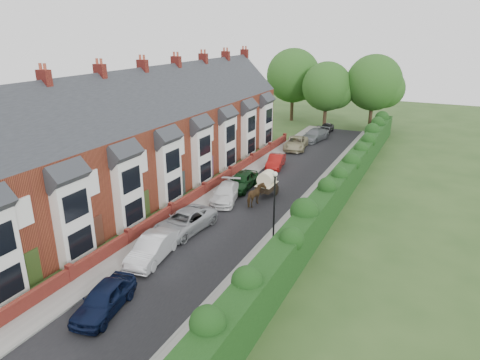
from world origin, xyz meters
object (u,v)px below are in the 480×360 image
object	(u,v)px
car_green	(242,181)
horse_cart	(267,182)
car_grey	(315,135)
car_navy	(104,299)
car_beige	(296,143)
car_silver_b	(184,222)
car_red	(276,161)
horse	(256,195)
car_silver_a	(153,248)
lamppost	(274,199)
car_black	(326,128)
car_white	(226,193)

from	to	relation	value
car_green	horse_cart	size ratio (longest dim) A/B	1.46
car_green	car_grey	size ratio (longest dim) A/B	0.89
car_navy	car_beige	bearing A→B (deg)	81.68
car_silver_b	car_red	world-z (taller)	car_silver_b
car_grey	horse_cart	xyz separation A→B (m)	(1.76, -20.29, 0.55)
horse	car_grey	bearing A→B (deg)	-82.68
car_navy	car_silver_a	world-z (taller)	car_silver_a
car_navy	car_silver_a	xyz separation A→B (m)	(-0.95, 5.30, 0.03)
car_green	horse_cart	bearing A→B (deg)	-17.78
car_red	horse	world-z (taller)	horse
lamppost	car_beige	xyz separation A→B (m)	(-6.40, 23.40, -2.58)
car_beige	lamppost	bearing A→B (deg)	-84.02
car_silver_a	horse	bearing A→B (deg)	69.50
car_silver_b	car_black	size ratio (longest dim) A/B	1.43
car_grey	car_black	bearing A→B (deg)	99.63
car_silver_a	lamppost	bearing A→B (deg)	30.81
lamppost	car_white	distance (m)	8.83
car_navy	car_grey	world-z (taller)	car_grey
car_green	horse	size ratio (longest dim) A/B	2.20
lamppost	car_white	bearing A→B (deg)	139.39
car_silver_b	car_green	size ratio (longest dim) A/B	1.17
lamppost	car_navy	xyz separation A→B (m)	(-5.12, -10.20, -2.57)
car_white	car_beige	xyz separation A→B (m)	(0.00, 17.91, 0.03)
car_navy	horse	size ratio (longest dim) A/B	2.06
horse_cart	car_silver_a	bearing A→B (deg)	-100.26
lamppost	car_red	size ratio (longest dim) A/B	1.27
lamppost	car_grey	xyz separation A→B (m)	(-5.51, 28.21, -2.55)
car_white	car_beige	world-z (taller)	car_beige
horse	horse_cart	bearing A→B (deg)	-87.15
car_silver_b	car_green	bearing A→B (deg)	95.29
car_silver_a	car_silver_b	xyz separation A→B (m)	(-0.33, 4.12, -0.02)
car_navy	car_beige	xyz separation A→B (m)	(-1.28, 33.60, -0.01)
lamppost	car_silver_b	size ratio (longest dim) A/B	0.96
car_navy	horse	world-z (taller)	horse
car_navy	car_grey	size ratio (longest dim) A/B	0.83
car_white	horse_cart	bearing A→B (deg)	27.61
car_white	car_green	world-z (taller)	car_green
car_silver_a	car_navy	bearing A→B (deg)	-88.00
car_silver_b	car_beige	distance (m)	24.18
car_white	car_beige	bearing A→B (deg)	75.11
car_silver_b	car_black	bearing A→B (deg)	93.59
car_silver_a	car_grey	size ratio (longest dim) A/B	0.90
car_red	horse_cart	size ratio (longest dim) A/B	1.30
car_black	car_red	bearing A→B (deg)	-91.85
car_silver_a	horse_cart	xyz separation A→B (m)	(2.32, 12.82, 0.53)
horse_cart	lamppost	bearing A→B (deg)	-64.66
car_white	car_black	xyz separation A→B (m)	(1.01, 27.83, -0.05)
car_white	horse	world-z (taller)	horse
car_silver_a	car_silver_b	distance (m)	4.13
lamppost	car_silver_a	bearing A→B (deg)	-141.07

